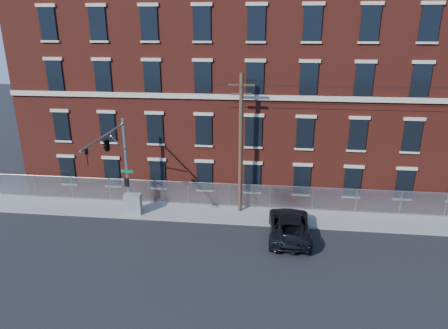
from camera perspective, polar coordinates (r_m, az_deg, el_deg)
name	(u,v)px	position (r m, az deg, el deg)	size (l,w,h in m)	color
ground	(200,250)	(25.19, -3.41, -12.02)	(140.00, 140.00, 0.00)	black
sidewalk	(381,222)	(30.33, 21.53, -7.62)	(65.00, 3.00, 0.12)	gray
mill_building	(367,88)	(36.41, 19.67, 10.30)	(55.30, 14.32, 16.30)	#5F1F14
chain_link_fence	(378,201)	(31.07, 21.17, -4.92)	(59.06, 0.06, 1.85)	#A5A8AD
traffic_signal_mast	(112,152)	(26.54, -15.69, 1.68)	(0.90, 6.75, 7.00)	#9EA0A5
utility_pole_near	(241,143)	(27.97, 2.39, 3.15)	(1.80, 0.28, 10.00)	#463423
pickup_truck	(289,225)	(26.60, 9.29, -8.54)	(2.60, 5.64, 1.57)	black
utility_cabinet	(133,204)	(29.75, -12.86, -5.49)	(1.22, 0.61, 1.52)	gray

